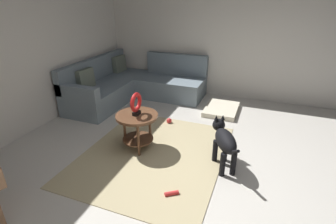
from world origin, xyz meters
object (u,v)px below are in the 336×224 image
(dog_bed_mat, at_px, (221,109))
(dog, at_px, (224,141))
(sectional_couch, at_px, (132,86))
(dog_toy_ball, at_px, (169,121))
(dog_toy_rope, at_px, (172,193))
(torus_sculpture, at_px, (136,103))
(side_table, at_px, (137,122))

(dog_bed_mat, xyz_separation_m, dog, (-1.75, -0.34, 0.33))
(sectional_couch, relative_size, dog_bed_mat, 2.81)
(dog, distance_m, dog_toy_ball, 1.47)
(dog, bearing_deg, dog_toy_rope, -147.56)
(torus_sculpture, distance_m, dog, 1.28)
(sectional_couch, bearing_deg, side_table, -149.50)
(side_table, bearing_deg, dog_bed_mat, -27.31)
(torus_sculpture, xyz_separation_m, dog_toy_rope, (-0.77, -0.81, -0.69))
(sectional_couch, xyz_separation_m, side_table, (-1.76, -1.04, 0.13))
(sectional_couch, relative_size, dog, 2.93)
(side_table, distance_m, dog_toy_rope, 1.19)
(dog, height_order, dog_toy_ball, dog)
(side_table, xyz_separation_m, dog_bed_mat, (1.75, -0.91, -0.37))
(dog_bed_mat, relative_size, dog_toy_ball, 8.57)
(dog, distance_m, dog_toy_rope, 0.95)
(side_table, height_order, dog_toy_ball, side_table)
(side_table, bearing_deg, dog_toy_ball, -8.60)
(sectional_couch, distance_m, dog, 2.87)
(side_table, bearing_deg, sectional_couch, 30.50)
(sectional_couch, relative_size, side_table, 3.75)
(side_table, relative_size, dog, 0.78)
(dog_bed_mat, xyz_separation_m, dog_toy_ball, (-0.84, 0.77, 0.00))
(side_table, relative_size, torus_sculpture, 1.84)
(dog, relative_size, dog_toy_ball, 8.23)
(side_table, bearing_deg, dog, -89.71)
(torus_sculpture, relative_size, dog_toy_rope, 2.01)
(side_table, height_order, dog_bed_mat, side_table)
(dog, relative_size, dog_toy_rope, 4.75)
(torus_sculpture, height_order, dog_toy_ball, torus_sculpture)
(sectional_couch, height_order, torus_sculpture, sectional_couch)
(side_table, relative_size, dog_toy_rope, 3.70)
(torus_sculpture, bearing_deg, side_table, 90.00)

